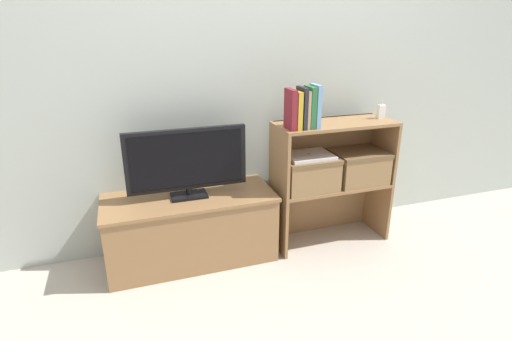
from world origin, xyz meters
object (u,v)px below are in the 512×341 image
Objects in this scene: book_charcoal at (302,108)px; book_tan at (305,109)px; tv_stand at (191,228)px; book_skyblue at (315,106)px; storage_basket_right at (358,165)px; book_maroon at (291,109)px; book_forest at (310,107)px; storage_basket_left at (308,171)px; book_mustard at (296,110)px; laptop at (309,155)px; baby_monitor at (381,112)px; tv at (187,161)px.

book_tan is (0.02, 0.00, -0.01)m from book_charcoal.
tv_stand is 4.09× the size of book_skyblue.
tv_stand is 2.98× the size of storage_basket_right.
tv_stand is 0.98m from book_maroon.
book_forest is 0.70× the size of storage_basket_left.
tv_stand is 1.03m from book_charcoal.
book_mustard reaches higher than tv_stand.
book_charcoal is 0.34m from laptop.
book_mustard is 0.64× the size of storage_basket_left.
storage_basket_right is at bearing -174.25° from baby_monitor.
book_charcoal is 0.03m from book_tan.
book_forest reaches higher than tv.
book_forest is (0.74, -0.12, 0.75)m from tv_stand.
laptop is at bearing 19.22° from book_maroon.
book_maroon reaches higher than book_tan.
storage_basket_left is at bearing -4.91° from tv_stand.
tv is (-0.00, -0.00, 0.45)m from tv_stand.
book_skyblue is (0.78, -0.12, 0.31)m from tv.
book_tan is (0.71, -0.12, 0.29)m from tv.
book_charcoal is at bearing -173.12° from storage_basket_right.
book_charcoal is at bearing -173.39° from baby_monitor.
baby_monitor reaches higher than tv.
laptop is at bearing 40.94° from book_tan.
tv_stand is 1.06m from book_forest.
book_tan is 0.60m from baby_monitor.
book_skyblue is 0.73× the size of storage_basket_left.
book_maroon is at bearing 180.00° from book_charcoal.
book_charcoal is at bearing -10.03° from tv.
tv_stand is at bearing 170.98° from book_skyblue.
book_skyblue is at bearing -9.02° from tv_stand.
tv_stand is at bearing 90.00° from tv.
storage_basket_right is at bearing 5.96° from book_maroon.
book_tan is at bearing -9.82° from tv_stand.
book_tan reaches higher than storage_basket_right.
baby_monitor is at bearing -2.27° from tv_stand.
book_tan reaches higher than laptop.
book_forest reaches higher than storage_basket_right.
book_mustard is (0.65, -0.12, 0.29)m from tv.
book_maroon is at bearing -11.19° from tv.
book_charcoal reaches higher than tv_stand.
storage_basket_left is 0.11m from laptop.
book_maroon reaches higher than tv.
book_skyblue is at bearing 0.00° from book_maroon.
tv_stand is at bearing 169.32° from book_mustard.
storage_basket_left is at bearing -4.80° from tv.
tv_stand is at bearing 169.84° from book_charcoal.
book_mustard is 0.91× the size of book_forest.
storage_basket_right is 1.19× the size of laptop.
book_mustard is 0.99× the size of book_tan.
book_mustard is 0.66m from baby_monitor.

